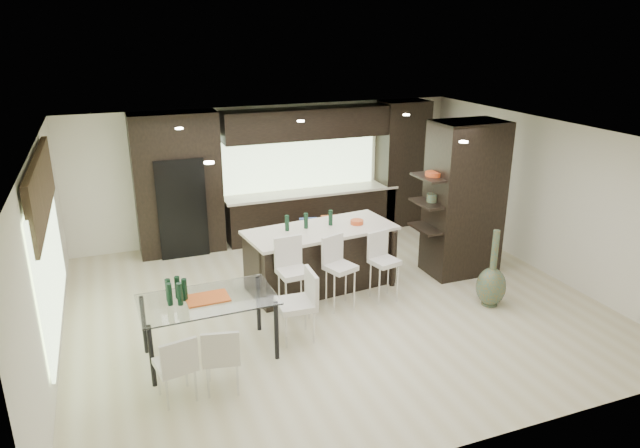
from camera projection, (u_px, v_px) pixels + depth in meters
name	position (u px, v px, depth m)	size (l,w,h in m)	color
ground	(333.00, 304.00, 9.08)	(8.00, 8.00, 0.00)	beige
back_wall	(270.00, 172.00, 11.72)	(8.00, 0.02, 2.70)	white
left_wall	(45.00, 261.00, 7.28)	(0.02, 7.00, 2.70)	white
right_wall	(545.00, 197.00, 9.99)	(0.02, 7.00, 2.70)	white
ceiling	(335.00, 135.00, 8.19)	(8.00, 7.00, 0.02)	white
window_left	(49.00, 255.00, 7.47)	(0.04, 3.20, 1.90)	#B2D199
window_back	(298.00, 160.00, 11.82)	(3.40, 0.04, 1.20)	#B2D199
stone_accent	(41.00, 188.00, 7.19)	(0.08, 3.00, 0.80)	brown
ceiling_spots	(328.00, 134.00, 8.42)	(4.00, 3.00, 0.02)	white
back_cabinetry	(298.00, 173.00, 11.60)	(6.80, 0.68, 2.70)	black
refrigerator	(180.00, 205.00, 10.87)	(0.90, 0.68, 1.90)	black
partition_column	(464.00, 199.00, 9.86)	(1.20, 0.80, 2.70)	black
kitchen_island	(321.00, 257.00, 9.54)	(2.48, 1.07, 1.03)	black
stool_left	(294.00, 286.00, 8.54)	(0.44, 0.44, 0.99)	silver
stool_mid	(340.00, 280.00, 8.82)	(0.41, 0.41, 0.93)	silver
stool_right	(384.00, 273.00, 9.09)	(0.40, 0.40, 0.90)	silver
bench	(326.00, 248.00, 10.70)	(1.25, 0.48, 0.48)	black
floor_vase	(493.00, 268.00, 8.84)	(0.46, 0.46, 1.25)	#47553D
dining_table	(210.00, 327.00, 7.52)	(1.75, 0.98, 0.84)	white
chair_near	(222.00, 359.00, 6.83)	(0.44, 0.44, 0.81)	silver
chair_far	(176.00, 369.00, 6.65)	(0.43, 0.43, 0.80)	silver
chair_end	(296.00, 309.00, 7.92)	(0.50, 0.50, 0.93)	silver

